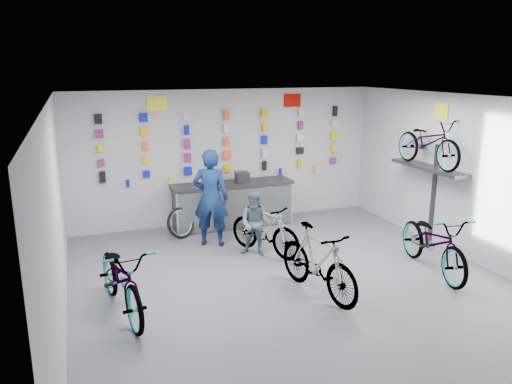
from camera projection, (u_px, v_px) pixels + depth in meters
name	position (u px, v px, depth m)	size (l,w,h in m)	color
floor	(300.00, 290.00, 7.97)	(8.00, 8.00, 0.00)	#57575C
ceiling	(304.00, 100.00, 7.23)	(8.00, 8.00, 0.00)	white
wall_back	(226.00, 157.00, 11.24)	(7.00, 7.00, 0.00)	#B9BABC
wall_left	(56.00, 224.00, 6.43)	(8.00, 8.00, 0.00)	#B9BABC
wall_right	(482.00, 182.00, 8.77)	(8.00, 8.00, 0.00)	#B9BABC
counter	(233.00, 205.00, 11.07)	(2.70, 0.66, 1.00)	black
merch_wall	(226.00, 144.00, 11.10)	(5.56, 0.08, 1.57)	black
wall_bracket	(429.00, 172.00, 9.81)	(0.39, 1.90, 2.00)	#333338
sign_left	(157.00, 104.00, 10.43)	(0.42, 0.02, 0.30)	#FEFE33
sign_right	(292.00, 100.00, 11.46)	(0.42, 0.02, 0.30)	#B50D03
sign_side	(441.00, 111.00, 9.57)	(0.02, 0.40, 0.30)	#FEFE33
bike_left	(122.00, 278.00, 7.13)	(0.71, 2.04, 1.07)	gray
bike_center	(318.00, 262.00, 7.70)	(0.52, 1.83, 1.10)	gray
bike_right	(434.00, 242.00, 8.58)	(0.72, 2.07, 1.09)	gray
bike_service	(265.00, 229.00, 9.41)	(0.47, 1.66, 1.00)	gray
bike_wall	(428.00, 142.00, 9.64)	(0.63, 1.80, 0.95)	gray
clerk	(211.00, 198.00, 9.80)	(0.71, 0.46, 1.94)	#0E224D
customer	(256.00, 223.00, 9.33)	(0.61, 0.47, 1.25)	#4F606E
spare_wheel	(181.00, 223.00, 10.36)	(0.70, 0.48, 0.66)	black
register	(242.00, 177.00, 11.00)	(0.28, 0.30, 0.22)	black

